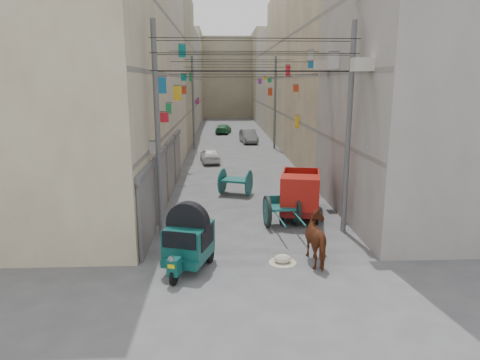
{
  "coord_description": "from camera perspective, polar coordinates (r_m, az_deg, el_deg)",
  "views": [
    {
      "loc": [
        -1.28,
        -10.02,
        5.8
      ],
      "look_at": [
        -0.5,
        6.5,
        2.02
      ],
      "focal_mm": 32.0,
      "sensor_mm": 36.0,
      "label": 1
    }
  ],
  "objects": [
    {
      "name": "end_cap_building",
      "position": [
        76.03,
        -1.77,
        13.42
      ],
      "size": [
        22.0,
        10.0,
        13.0
      ],
      "primitive_type": "cube",
      "color": "tan",
      "rests_on": "ground"
    },
    {
      "name": "utility_poles",
      "position": [
        27.11,
        0.03,
        9.09
      ],
      "size": [
        7.4,
        22.2,
        8.0
      ],
      "color": "#565658",
      "rests_on": "ground"
    },
    {
      "name": "ac_units",
      "position": [
        18.43,
        13.49,
        17.64
      ],
      "size": [
        0.7,
        6.55,
        3.35
      ],
      "color": "beige",
      "rests_on": "ground"
    },
    {
      "name": "distant_car_white",
      "position": [
        31.65,
        -4.01,
        3.33
      ],
      "size": [
        1.71,
        3.4,
        1.11
      ],
      "primitive_type": "imported",
      "rotation": [
        0.0,
        0.0,
        3.27
      ],
      "color": "white",
      "rests_on": "ground"
    },
    {
      "name": "overhead_cables",
      "position": [
        24.47,
        0.33,
        15.16
      ],
      "size": [
        7.4,
        22.52,
        1.12
      ],
      "color": "black",
      "rests_on": "ground"
    },
    {
      "name": "mini_truck",
      "position": [
        18.73,
        7.99,
        -2.17
      ],
      "size": [
        2.31,
        3.87,
        2.03
      ],
      "rotation": [
        0.0,
        0.0,
        -0.21
      ],
      "color": "black",
      "rests_on": "ground"
    },
    {
      "name": "second_cart",
      "position": [
        22.44,
        -0.6,
        -0.18
      ],
      "size": [
        1.9,
        1.8,
        1.36
      ],
      "rotation": [
        0.0,
        0.0,
        -0.34
      ],
      "color": "#125250",
      "rests_on": "ground"
    },
    {
      "name": "distant_car_grey",
      "position": [
        42.15,
        1.15,
        5.86
      ],
      "size": [
        1.75,
        4.02,
        1.28
      ],
      "primitive_type": "imported",
      "rotation": [
        0.0,
        0.0,
        0.1
      ],
      "color": "#5A5F5E",
      "rests_on": "ground"
    },
    {
      "name": "tonga_cart",
      "position": [
        17.67,
        5.57,
        -4.03
      ],
      "size": [
        1.45,
        2.96,
        1.3
      ],
      "rotation": [
        0.0,
        0.0,
        0.09
      ],
      "color": "black",
      "rests_on": "ground"
    },
    {
      "name": "shutters_left",
      "position": [
        21.01,
        -9.84,
        0.87
      ],
      "size": [
        0.18,
        14.4,
        2.88
      ],
      "color": "#525258",
      "rests_on": "ground"
    },
    {
      "name": "horse",
      "position": [
        14.31,
        10.62,
        -7.77
      ],
      "size": [
        1.05,
        1.98,
        1.61
      ],
      "primitive_type": "imported",
      "rotation": [
        0.0,
        0.0,
        3.24
      ],
      "color": "brown",
      "rests_on": "ground"
    },
    {
      "name": "distant_car_green",
      "position": [
        49.98,
        -2.23,
        6.84
      ],
      "size": [
        2.06,
        3.9,
        1.08
      ],
      "primitive_type": "imported",
      "rotation": [
        0.0,
        0.0,
        2.99
      ],
      "color": "#23663B",
      "rests_on": "ground"
    },
    {
      "name": "ground",
      "position": [
        11.65,
        4.16,
        -17.02
      ],
      "size": [
        140.0,
        140.0,
        0.0
      ],
      "primitive_type": "plane",
      "color": "#4A4A4C",
      "rests_on": "ground"
    },
    {
      "name": "auto_rickshaw",
      "position": [
        13.69,
        -6.9,
        -7.83
      ],
      "size": [
        1.79,
        2.45,
        1.66
      ],
      "rotation": [
        0.0,
        0.0,
        -0.3
      ],
      "color": "black",
      "rests_on": "ground"
    },
    {
      "name": "building_row_left",
      "position": [
        44.65,
        -11.66,
        13.48
      ],
      "size": [
        8.0,
        62.0,
        14.0
      ],
      "color": "beige",
      "rests_on": "ground"
    },
    {
      "name": "building_row_right",
      "position": [
        45.11,
        9.45,
        13.56
      ],
      "size": [
        8.0,
        62.0,
        14.0
      ],
      "color": "#9C9692",
      "rests_on": "ground"
    },
    {
      "name": "signboards",
      "position": [
        31.79,
        -0.39,
        8.62
      ],
      "size": [
        8.22,
        40.52,
        5.67
      ],
      "color": "#1A924D",
      "rests_on": "ground"
    },
    {
      "name": "feed_sack",
      "position": [
        14.35,
        5.7,
        -10.4
      ],
      "size": [
        0.57,
        0.45,
        0.28
      ],
      "primitive_type": "ellipsoid",
      "color": "beige",
      "rests_on": "ground"
    }
  ]
}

